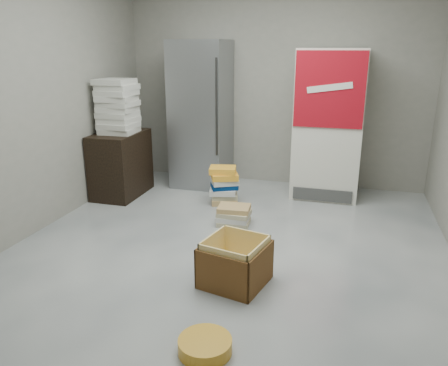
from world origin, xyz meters
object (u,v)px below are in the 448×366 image
object	(u,v)px
coke_cooler	(328,124)
phonebook_stack_main	(224,185)
steel_fridge	(201,115)
wood_shelf	(121,164)
cardboard_box	(235,265)

from	to	relation	value
coke_cooler	phonebook_stack_main	xyz separation A→B (m)	(-1.14, -0.69, -0.68)
steel_fridge	coke_cooler	world-z (taller)	steel_fridge
steel_fridge	wood_shelf	size ratio (longest dim) A/B	2.37
phonebook_stack_main	cardboard_box	distance (m)	1.86
wood_shelf	coke_cooler	bearing A→B (deg)	16.28
steel_fridge	phonebook_stack_main	distance (m)	1.13
steel_fridge	phonebook_stack_main	xyz separation A→B (m)	(0.51, -0.70, -0.72)
wood_shelf	phonebook_stack_main	world-z (taller)	wood_shelf
steel_fridge	phonebook_stack_main	size ratio (longest dim) A/B	4.20
phonebook_stack_main	coke_cooler	bearing A→B (deg)	11.42
wood_shelf	phonebook_stack_main	size ratio (longest dim) A/B	1.77
steel_fridge	cardboard_box	size ratio (longest dim) A/B	3.39
steel_fridge	phonebook_stack_main	bearing A→B (deg)	-53.69
wood_shelf	cardboard_box	xyz separation A→B (m)	(1.94, -1.73, -0.24)
coke_cooler	cardboard_box	xyz separation A→B (m)	(-0.54, -2.46, -0.75)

